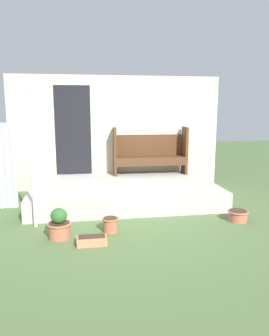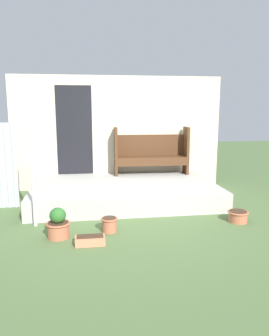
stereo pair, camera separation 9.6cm
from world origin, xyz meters
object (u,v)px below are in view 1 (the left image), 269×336
at_px(flower_pot_right, 238,215).
at_px(planter_box_rect, 92,241).
at_px(bench, 150,151).
at_px(support_post, 32,158).
at_px(flower_pot_left, 59,225).
at_px(flower_pot_middle, 110,224).

distance_m(flower_pot_right, planter_box_rect, 2.53).
relative_size(flower_pot_right, planter_box_rect, 0.83).
xyz_separation_m(bench, flower_pot_right, (1.00, -2.44, -0.78)).
distance_m(support_post, bench, 3.16).
relative_size(bench, flower_pot_left, 3.76).
relative_size(support_post, flower_pot_middle, 8.56).
height_order(support_post, flower_pot_right, support_post).
xyz_separation_m(flower_pot_left, flower_pot_right, (2.92, 0.24, -0.09)).
bearing_deg(flower_pot_left, flower_pot_right, 4.75).
relative_size(flower_pot_middle, planter_box_rect, 0.63).
xyz_separation_m(flower_pot_middle, planter_box_rect, (-0.30, -0.45, -0.06)).
distance_m(flower_pot_left, planter_box_rect, 0.58).
height_order(bench, flower_pot_middle, bench).
xyz_separation_m(support_post, flower_pot_right, (3.33, -0.31, -1.01)).
bearing_deg(support_post, planter_box_rect, -45.43).
bearing_deg(flower_pot_left, planter_box_rect, -35.93).
bearing_deg(bench, flower_pot_right, -65.45).
distance_m(support_post, flower_pot_right, 3.49).
bearing_deg(support_post, flower_pot_middle, -20.34).
xyz_separation_m(flower_pot_right, planter_box_rect, (-2.46, -0.57, -0.04)).
distance_m(bench, flower_pot_right, 2.75).
height_order(flower_pot_left, flower_pot_right, flower_pot_left).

